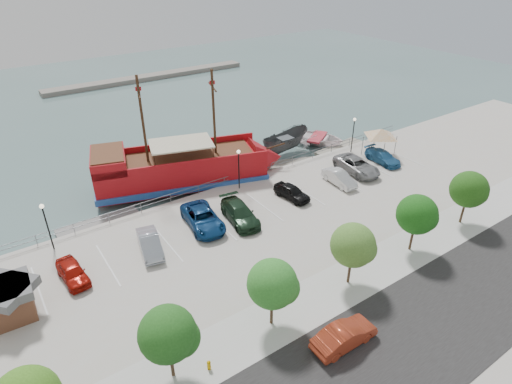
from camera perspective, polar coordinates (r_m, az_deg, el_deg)
ground at (r=39.86m, az=2.82°, el=-4.52°), size 160.00×160.00×0.00m
street at (r=31.11m, az=21.63°, el=-16.49°), size 100.00×8.00×0.04m
sidewalk at (r=33.52m, az=13.36°, el=-10.95°), size 100.00×4.00×0.05m
seawall_railing at (r=44.60m, az=-3.15°, el=1.78°), size 50.00×0.06×1.00m
far_shore at (r=89.22m, az=-13.99°, el=14.66°), size 40.00×3.00×0.80m
pirate_ship at (r=45.93m, az=-8.12°, el=3.27°), size 20.80×10.97×12.88m
patrol_boat at (r=53.14m, az=3.90°, el=6.39°), size 7.46×3.60×2.77m
speedboat at (r=56.58m, az=8.15°, el=6.91°), size 7.82×8.45×1.43m
dock_west at (r=42.17m, az=-20.13°, el=-4.09°), size 7.49×2.20×0.43m
dock_mid at (r=50.88m, az=4.74°, el=3.77°), size 7.25×4.44×0.40m
dock_east at (r=55.78m, az=11.13°, el=5.73°), size 7.60×2.99×0.42m
shed at (r=33.15m, az=-30.13°, el=-12.41°), size 3.24×3.24×2.55m
canopy_tent at (r=51.92m, az=16.39°, el=8.06°), size 5.29×5.29×3.73m
street_sedan at (r=28.24m, az=11.69°, el=-18.25°), size 4.45×1.60×1.46m
fire_hydrant at (r=26.96m, az=-6.30°, el=-21.93°), size 0.24×0.24×0.68m
lamp_post_left at (r=37.48m, az=-26.28°, el=-3.24°), size 0.36×0.36×4.28m
lamp_post_mid at (r=42.51m, az=-2.32°, el=3.97°), size 0.36×0.36×4.28m
lamp_post_right at (r=52.05m, az=12.88°, el=8.22°), size 0.36×0.36×4.28m
tree_b at (r=24.75m, az=-11.30°, el=-18.18°), size 3.30×3.20×5.00m
tree_c at (r=27.13m, az=2.52°, el=-12.25°), size 3.30×3.20×5.00m
tree_d at (r=30.95m, az=13.06°, el=-7.03°), size 3.30×3.20×5.00m
tree_e at (r=35.74m, az=20.87°, el=-2.92°), size 3.30×3.20×5.00m
tree_f at (r=41.17m, az=26.69°, el=0.20°), size 3.30×3.20×5.00m
parked_car_a at (r=34.76m, az=-23.27°, el=-9.81°), size 1.94×4.09×1.35m
parked_car_b at (r=35.71m, az=-13.98°, el=-6.70°), size 2.40×4.67×1.46m
parked_car_c at (r=37.86m, az=-7.10°, el=-3.52°), size 3.36×6.02×1.59m
parked_car_d at (r=38.34m, az=-2.17°, el=-2.85°), size 2.94×5.64×1.56m
parked_car_e at (r=41.93m, az=4.80°, el=0.00°), size 2.11×4.20×1.37m
parked_car_f at (r=45.15m, az=11.07°, el=1.84°), size 1.72×4.31×1.40m
parked_car_g at (r=47.97m, az=13.29°, el=3.45°), size 3.06×5.90×1.59m
parked_car_h at (r=51.07m, az=16.54°, el=4.51°), size 2.24×4.80×1.36m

